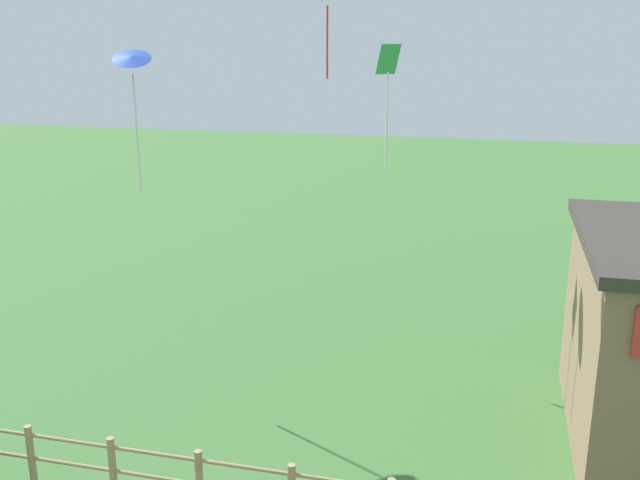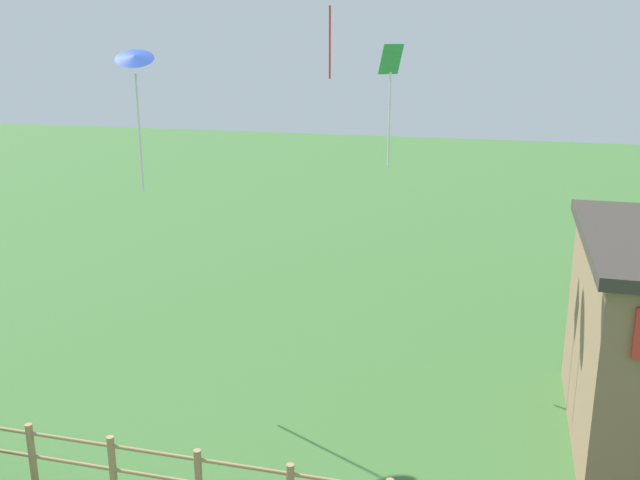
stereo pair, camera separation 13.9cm
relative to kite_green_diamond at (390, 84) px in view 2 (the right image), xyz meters
name	(u,v)px [view 2 (the right image)]	position (x,y,z in m)	size (l,w,h in m)	color
kite_green_diamond	(390,84)	(0.00, 0.00, 0.00)	(0.63, 0.60, 3.11)	green
kite_blue_delta	(135,66)	(-5.63, -2.69, 0.49)	(1.16, 1.13, 3.43)	blue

